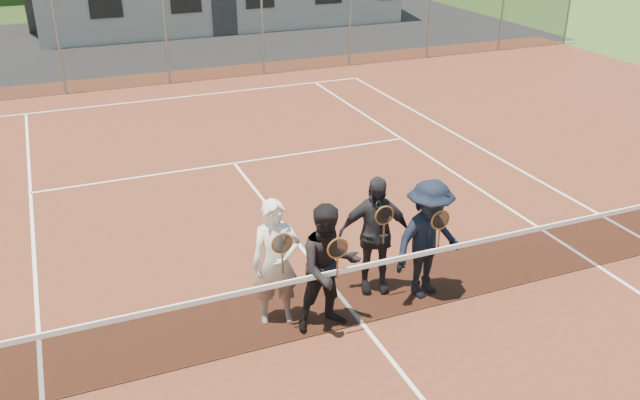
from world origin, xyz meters
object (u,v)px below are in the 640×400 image
object	(u,v)px
player_b	(329,268)
player_d	(428,239)
player_a	(276,263)
player_c	(375,234)
tennis_net	(363,292)

from	to	relation	value
player_b	player_d	world-z (taller)	same
player_a	player_c	size ratio (longest dim) A/B	1.00
player_a	player_d	world-z (taller)	same
tennis_net	player_d	distance (m)	1.29
player_b	player_c	bearing A→B (deg)	32.13
player_b	player_c	size ratio (longest dim) A/B	1.00
tennis_net	player_a	distance (m)	1.23
player_c	player_d	distance (m)	0.76
tennis_net	player_c	xyz separation A→B (m)	(0.54, 0.77, 0.38)
tennis_net	player_b	size ratio (longest dim) A/B	6.49
player_a	player_b	distance (m)	0.72
player_b	player_a	bearing A→B (deg)	147.13
player_a	tennis_net	bearing A→B (deg)	-27.73
player_b	player_d	xyz separation A→B (m)	(1.61, 0.19, -0.00)
tennis_net	player_d	world-z (taller)	player_d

